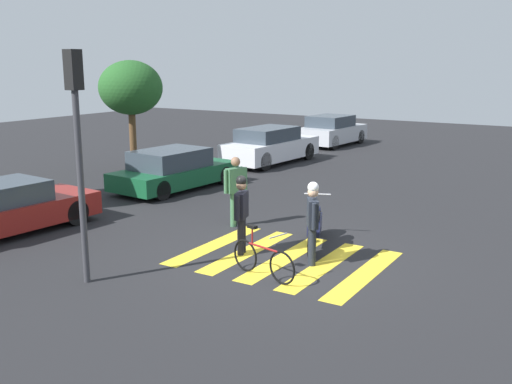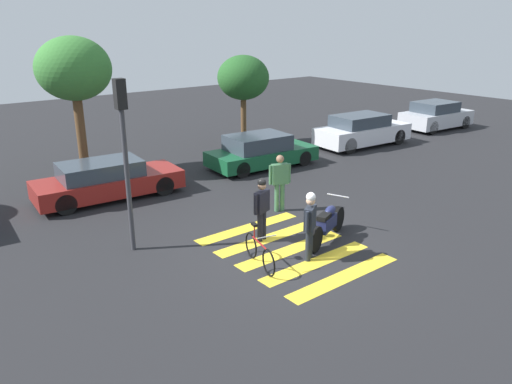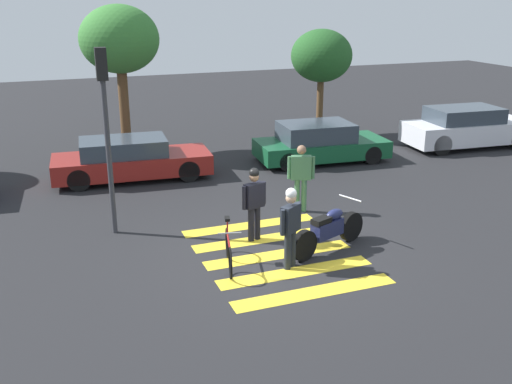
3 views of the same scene
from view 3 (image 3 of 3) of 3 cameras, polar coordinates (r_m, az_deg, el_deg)
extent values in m
plane|color=#232326|center=(12.76, 2.18, -6.11)|extent=(60.00, 60.00, 0.00)
cylinder|color=black|center=(13.51, 9.23, -3.33)|extent=(0.68, 0.38, 0.68)
cylinder|color=black|center=(12.40, 4.68, -5.22)|extent=(0.68, 0.38, 0.68)
cube|color=#1E234C|center=(12.84, 6.94, -3.56)|extent=(0.85, 0.56, 0.36)
ellipsoid|color=#1E234C|center=(12.90, 7.66, -2.18)|extent=(0.53, 0.40, 0.24)
cube|color=black|center=(12.61, 6.39, -2.79)|extent=(0.50, 0.39, 0.12)
cylinder|color=#A5A5AD|center=(13.21, 9.17, -0.61)|extent=(0.26, 0.59, 0.04)
torus|color=black|center=(11.64, -2.51, -6.94)|extent=(0.20, 0.64, 0.65)
torus|color=black|center=(12.54, -2.83, -4.96)|extent=(0.20, 0.64, 0.65)
cylinder|color=maroon|center=(11.97, -2.69, -4.69)|extent=(0.23, 0.77, 0.04)
cylinder|color=maroon|center=(12.18, -2.80, -3.40)|extent=(0.04, 0.04, 0.34)
cube|color=black|center=(12.12, -2.81, -2.61)|extent=(0.15, 0.22, 0.06)
cylinder|color=#99999E|center=(11.48, -2.59, -4.02)|extent=(0.45, 0.14, 0.03)
cylinder|color=#1E232D|center=(11.98, 3.09, -5.75)|extent=(0.14, 0.14, 0.80)
cylinder|color=#1E232D|center=(12.12, 3.57, -5.47)|extent=(0.14, 0.14, 0.80)
cube|color=#1E232D|center=(11.78, 3.39, -2.59)|extent=(0.50, 0.42, 0.57)
sphere|color=tan|center=(11.63, 3.43, -0.61)|extent=(0.22, 0.22, 0.22)
cylinder|color=#1E232D|center=(11.57, 2.61, -2.99)|extent=(0.09, 0.09, 0.54)
cylinder|color=#1E232D|center=(12.01, 4.15, -2.19)|extent=(0.09, 0.09, 0.54)
sphere|color=white|center=(11.60, 3.44, -0.15)|extent=(0.23, 0.23, 0.23)
cylinder|color=black|center=(13.39, 0.12, -3.01)|extent=(0.14, 0.14, 0.80)
cylinder|color=black|center=(13.28, -0.48, -3.19)|extent=(0.14, 0.14, 0.80)
cube|color=black|center=(13.10, -0.18, -0.33)|extent=(0.50, 0.33, 0.57)
sphere|color=#8C664C|center=(12.96, -0.18, 1.47)|extent=(0.22, 0.22, 0.22)
cylinder|color=black|center=(13.26, 0.77, -0.08)|extent=(0.09, 0.09, 0.54)
cylinder|color=black|center=(12.93, -1.16, -0.59)|extent=(0.09, 0.09, 0.54)
sphere|color=black|center=(12.93, -0.18, 1.88)|extent=(0.23, 0.23, 0.23)
cylinder|color=#3F724C|center=(15.10, 4.00, -0.33)|extent=(0.14, 0.14, 0.87)
cylinder|color=#3F724C|center=(15.11, 4.69, -0.33)|extent=(0.14, 0.14, 0.87)
cube|color=#3F724C|center=(14.88, 4.42, 2.38)|extent=(0.55, 0.36, 0.62)
sphere|color=#8C664C|center=(14.76, 4.46, 4.11)|extent=(0.24, 0.24, 0.24)
cylinder|color=#3F724C|center=(14.86, 3.25, 2.38)|extent=(0.09, 0.09, 0.59)
cylinder|color=#3F724C|center=(14.91, 5.58, 2.37)|extent=(0.09, 0.09, 0.59)
cube|color=yellow|center=(11.30, 5.77, -9.66)|extent=(3.30, 0.45, 0.01)
cube|color=yellow|center=(12.02, 3.86, -7.78)|extent=(3.30, 0.45, 0.01)
cube|color=yellow|center=(12.76, 2.18, -6.10)|extent=(3.30, 0.45, 0.01)
cube|color=yellow|center=(13.52, 0.69, -4.60)|extent=(3.30, 0.45, 0.01)
cube|color=yellow|center=(14.29, -0.63, -3.26)|extent=(3.30, 0.45, 0.01)
cylinder|color=black|center=(19.06, -7.35, 3.28)|extent=(0.66, 0.27, 0.65)
cylinder|color=black|center=(17.64, -6.56, 2.05)|extent=(0.66, 0.27, 0.65)
cylinder|color=black|center=(18.86, -16.90, 2.45)|extent=(0.66, 0.27, 0.65)
cylinder|color=black|center=(17.42, -16.88, 1.13)|extent=(0.66, 0.27, 0.65)
cube|color=maroon|center=(18.13, -11.93, 2.71)|extent=(4.78, 2.07, 0.58)
cube|color=#333D47|center=(17.98, -12.79, 4.30)|extent=(2.63, 1.70, 0.50)
cube|color=#F2EDCC|center=(18.93, -5.17, 3.99)|extent=(0.10, 0.21, 0.12)
cube|color=#F2EDCC|center=(17.89, -4.47, 3.13)|extent=(0.10, 0.21, 0.12)
cylinder|color=black|center=(21.16, 9.21, 4.69)|extent=(0.62, 0.27, 0.61)
cylinder|color=black|center=(19.74, 11.23, 3.56)|extent=(0.62, 0.27, 0.61)
cylinder|color=black|center=(20.09, 1.57, 4.18)|extent=(0.62, 0.27, 0.61)
cylinder|color=black|center=(18.59, 3.12, 2.95)|extent=(0.62, 0.27, 0.61)
cube|color=#14512D|center=(19.81, 6.37, 4.28)|extent=(4.46, 2.19, 0.55)
cube|color=#333D47|center=(19.59, 5.84, 5.85)|extent=(2.46, 1.81, 0.59)
cube|color=#F2EDCC|center=(21.19, 11.10, 5.23)|extent=(0.10, 0.21, 0.12)
cube|color=#F2EDCC|center=(20.18, 12.63, 4.44)|extent=(0.10, 0.21, 0.12)
cylinder|color=black|center=(24.49, 21.82, 5.64)|extent=(0.73, 0.27, 0.72)
cylinder|color=black|center=(22.70, 15.44, 5.36)|extent=(0.73, 0.27, 0.72)
cylinder|color=black|center=(21.42, 17.60, 4.37)|extent=(0.73, 0.27, 0.72)
cube|color=silver|center=(22.89, 19.91, 5.56)|extent=(4.78, 2.15, 0.74)
cube|color=#333D47|center=(22.63, 19.60, 7.10)|extent=(2.63, 1.77, 0.53)
cube|color=#F2EDCC|center=(24.70, 23.51, 6.29)|extent=(0.10, 0.21, 0.12)
cylinder|color=#38383D|center=(13.72, -14.09, 3.07)|extent=(0.12, 0.12, 3.57)
cube|color=black|center=(13.32, -14.83, 11.95)|extent=(0.25, 0.25, 0.70)
sphere|color=red|center=(13.42, -14.96, 12.98)|extent=(0.16, 0.16, 0.16)
sphere|color=orange|center=(13.45, -14.87, 12.00)|extent=(0.16, 0.16, 0.16)
sphere|color=green|center=(13.47, -14.79, 11.03)|extent=(0.16, 0.16, 0.16)
cylinder|color=brown|center=(20.87, -12.66, 7.56)|extent=(0.34, 0.34, 2.94)
ellipsoid|color=#387A33|center=(20.55, -13.16, 14.29)|extent=(2.64, 2.64, 2.24)
cylinder|color=brown|center=(23.18, 6.21, 8.13)|extent=(0.25, 0.25, 2.25)
ellipsoid|color=#235623|center=(22.90, 6.39, 13.05)|extent=(2.32, 2.32, 1.98)
camera|label=1|loc=(7.76, -68.35, -2.96)|focal=41.31mm
camera|label=2|loc=(3.96, -77.03, 6.20)|focal=34.71mm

